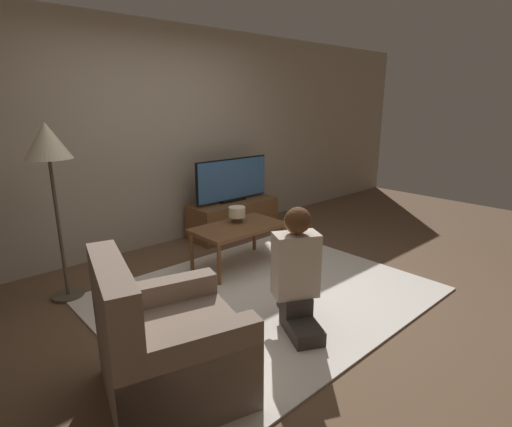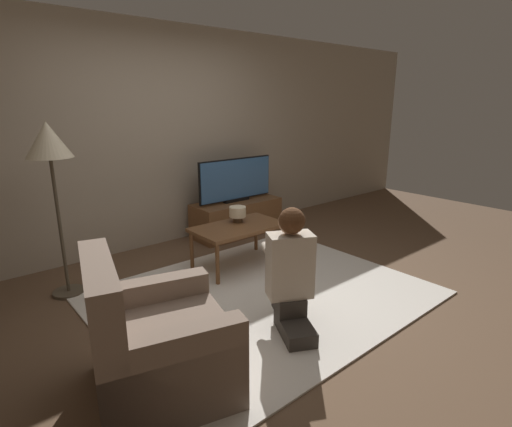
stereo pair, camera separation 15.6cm
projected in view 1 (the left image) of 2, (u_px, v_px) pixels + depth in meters
The scene contains 10 objects.
ground_plane at pixel (265, 295), 3.67m from camera, with size 10.00×10.00×0.00m, color brown.
wall_back at pixel (153, 138), 4.69m from camera, with size 10.00×0.06×2.60m.
rug at pixel (265, 294), 3.67m from camera, with size 2.82×2.28×0.02m.
tv_stand at pixel (233, 218), 5.31m from camera, with size 1.19×0.49×0.45m.
tv at pixel (232, 180), 5.17m from camera, with size 1.12×0.08×0.56m.
coffee_table at pixel (238, 230), 4.20m from camera, with size 0.96×0.55×0.46m.
floor_lamp at pixel (48, 151), 3.28m from camera, with size 0.38×0.38×1.56m.
armchair at pixel (168, 350), 2.37m from camera, with size 0.96×0.98×0.90m.
person_kneeling at pixel (296, 268), 3.04m from camera, with size 0.57×0.80×0.96m.
table_lamp at pixel (237, 213), 4.28m from camera, with size 0.18×0.18×0.17m.
Camera 1 is at (-2.31, -2.40, 1.72)m, focal length 28.00 mm.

